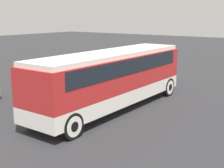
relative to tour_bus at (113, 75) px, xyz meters
The scene contains 3 objects.
ground_plane 1.94m from the tour_bus, behind, with size 120.00×120.00×0.00m, color #2D2D30.
tour_bus is the anchor object (origin of this frame).
parked_car_mid 7.99m from the tour_bus, 43.70° to the left, with size 4.38×1.82×1.39m.
Camera 1 is at (-13.31, -9.77, 5.09)m, focal length 50.00 mm.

